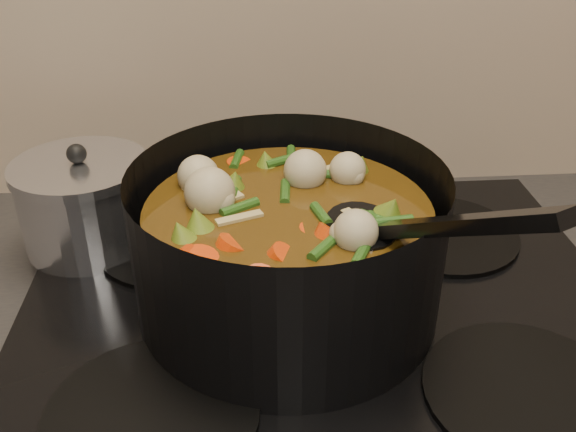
{
  "coord_description": "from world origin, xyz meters",
  "views": [
    {
      "loc": [
        -0.08,
        1.42,
        1.34
      ],
      "look_at": [
        -0.04,
        1.94,
        1.03
      ],
      "focal_mm": 40.0,
      "sensor_mm": 36.0,
      "label": 1
    }
  ],
  "objects": [
    {
      "name": "stovetop",
      "position": [
        0.0,
        1.93,
        0.92
      ],
      "size": [
        0.62,
        0.54,
        0.03
      ],
      "color": "black",
      "rests_on": "counter"
    },
    {
      "name": "stockpot",
      "position": [
        -0.04,
        1.94,
        1.0
      ],
      "size": [
        0.37,
        0.4,
        0.22
      ],
      "rotation": [
        0.0,
        0.0,
        0.27
      ],
      "color": "black",
      "rests_on": "stovetop"
    },
    {
      "name": "saucepan",
      "position": [
        -0.26,
        2.08,
        0.98
      ],
      "size": [
        0.15,
        0.15,
        0.13
      ],
      "rotation": [
        0.0,
        0.0,
        -0.29
      ],
      "color": "silver",
      "rests_on": "stovetop"
    }
  ]
}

